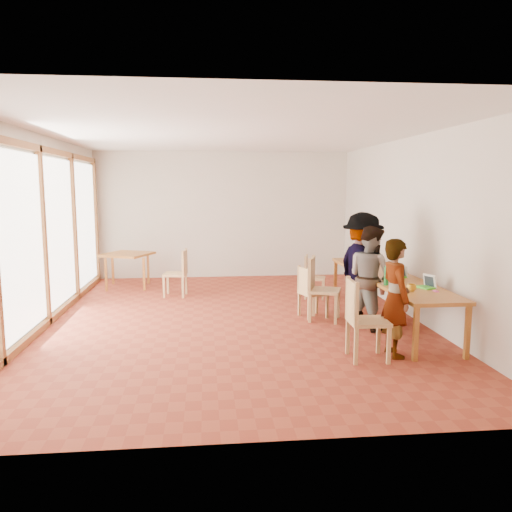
# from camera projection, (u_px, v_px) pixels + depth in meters

# --- Properties ---
(ground) EXTENTS (8.00, 8.00, 0.00)m
(ground) POSITION_uv_depth(u_px,v_px,m) (233.00, 320.00, 8.22)
(ground) COLOR brown
(ground) RESTS_ON ground
(wall_back) EXTENTS (6.00, 0.10, 3.00)m
(wall_back) POSITION_uv_depth(u_px,v_px,m) (223.00, 215.00, 11.96)
(wall_back) COLOR beige
(wall_back) RESTS_ON ground
(wall_front) EXTENTS (6.00, 0.10, 3.00)m
(wall_front) POSITION_uv_depth(u_px,v_px,m) (260.00, 270.00, 4.07)
(wall_front) COLOR beige
(wall_front) RESTS_ON ground
(wall_right) EXTENTS (0.10, 8.00, 3.00)m
(wall_right) POSITION_uv_depth(u_px,v_px,m) (412.00, 227.00, 8.32)
(wall_right) COLOR beige
(wall_right) RESTS_ON ground
(window_wall) EXTENTS (0.10, 8.00, 3.00)m
(window_wall) POSITION_uv_depth(u_px,v_px,m) (42.00, 231.00, 7.72)
(window_wall) COLOR white
(window_wall) RESTS_ON ground
(ceiling) EXTENTS (6.00, 8.00, 0.04)m
(ceiling) POSITION_uv_depth(u_px,v_px,m) (232.00, 132.00, 7.80)
(ceiling) COLOR white
(ceiling) RESTS_ON wall_back
(communal_table) EXTENTS (0.80, 4.00, 0.75)m
(communal_table) POSITION_uv_depth(u_px,v_px,m) (387.00, 278.00, 8.12)
(communal_table) COLOR #AC6D26
(communal_table) RESTS_ON ground
(side_table) EXTENTS (0.90, 0.90, 0.75)m
(side_table) POSITION_uv_depth(u_px,v_px,m) (127.00, 257.00, 10.78)
(side_table) COLOR #AC6D26
(side_table) RESTS_ON ground
(chair_near) EXTENTS (0.49, 0.49, 0.55)m
(chair_near) POSITION_uv_depth(u_px,v_px,m) (360.00, 311.00, 6.26)
(chair_near) COLOR tan
(chair_near) RESTS_ON ground
(chair_mid) EXTENTS (0.62, 0.62, 0.55)m
(chair_mid) POSITION_uv_depth(u_px,v_px,m) (318.00, 282.00, 8.14)
(chair_mid) COLOR tan
(chair_mid) RESTS_ON ground
(chair_far) EXTENTS (0.50, 0.50, 0.46)m
(chair_far) POSITION_uv_depth(u_px,v_px,m) (308.00, 287.00, 8.30)
(chair_far) COLOR tan
(chair_far) RESTS_ON ground
(chair_empty) EXTENTS (0.48, 0.48, 0.45)m
(chair_empty) POSITION_uv_depth(u_px,v_px,m) (310.00, 272.00, 9.76)
(chair_empty) COLOR tan
(chair_empty) RESTS_ON ground
(chair_spare) EXTENTS (0.49, 0.49, 0.50)m
(chair_spare) POSITION_uv_depth(u_px,v_px,m) (180.00, 268.00, 9.91)
(chair_spare) COLOR tan
(chair_spare) RESTS_ON ground
(person_near) EXTENTS (0.39, 0.58, 1.53)m
(person_near) POSITION_uv_depth(u_px,v_px,m) (395.00, 298.00, 6.39)
(person_near) COLOR gray
(person_near) RESTS_ON ground
(person_mid) EXTENTS (0.86, 0.95, 1.59)m
(person_mid) POSITION_uv_depth(u_px,v_px,m) (370.00, 277.00, 7.68)
(person_mid) COLOR gray
(person_mid) RESTS_ON ground
(person_far) EXTENTS (0.89, 1.26, 1.77)m
(person_far) POSITION_uv_depth(u_px,v_px,m) (362.00, 268.00, 7.97)
(person_far) COLOR gray
(person_far) RESTS_ON ground
(laptop_near) EXTENTS (0.27, 0.28, 0.19)m
(laptop_near) POSITION_uv_depth(u_px,v_px,m) (427.00, 284.00, 7.06)
(laptop_near) COLOR #45CA26
(laptop_near) RESTS_ON communal_table
(laptop_mid) EXTENTS (0.27, 0.28, 0.19)m
(laptop_mid) POSITION_uv_depth(u_px,v_px,m) (400.00, 274.00, 7.91)
(laptop_mid) COLOR #45CA26
(laptop_mid) RESTS_ON communal_table
(laptop_far) EXTENTS (0.29, 0.30, 0.22)m
(laptop_far) POSITION_uv_depth(u_px,v_px,m) (359.00, 260.00, 9.30)
(laptop_far) COLOR #45CA26
(laptop_far) RESTS_ON communal_table
(yellow_mug) EXTENTS (0.13, 0.13, 0.10)m
(yellow_mug) POSITION_uv_depth(u_px,v_px,m) (412.00, 288.00, 6.84)
(yellow_mug) COLOR orange
(yellow_mug) RESTS_ON communal_table
(green_bottle) EXTENTS (0.07, 0.07, 0.28)m
(green_bottle) POSITION_uv_depth(u_px,v_px,m) (386.00, 276.00, 7.26)
(green_bottle) COLOR #1A6B28
(green_bottle) RESTS_ON communal_table
(clear_glass) EXTENTS (0.07, 0.07, 0.09)m
(clear_glass) POSITION_uv_depth(u_px,v_px,m) (397.00, 269.00, 8.39)
(clear_glass) COLOR silver
(clear_glass) RESTS_ON communal_table
(condiment_cup) EXTENTS (0.08, 0.08, 0.06)m
(condiment_cup) POSITION_uv_depth(u_px,v_px,m) (362.00, 259.00, 9.67)
(condiment_cup) COLOR white
(condiment_cup) RESTS_ON communal_table
(pink_phone) EXTENTS (0.05, 0.10, 0.01)m
(pink_phone) POSITION_uv_depth(u_px,v_px,m) (436.00, 291.00, 6.82)
(pink_phone) COLOR #EE4DA6
(pink_phone) RESTS_ON communal_table
(black_pouch) EXTENTS (0.16, 0.26, 0.09)m
(black_pouch) POSITION_uv_depth(u_px,v_px,m) (366.00, 268.00, 8.55)
(black_pouch) COLOR black
(black_pouch) RESTS_ON communal_table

